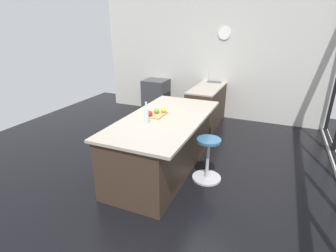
% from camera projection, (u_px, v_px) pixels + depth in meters
% --- Properties ---
extents(ground_plane, '(7.77, 7.77, 0.00)m').
position_uv_depth(ground_plane, '(157.00, 166.00, 4.36)').
color(ground_plane, black).
extents(interior_partition_left, '(0.15, 5.54, 2.88)m').
position_uv_depth(interior_partition_left, '(208.00, 59.00, 6.39)').
color(interior_partition_left, beige).
rests_on(interior_partition_left, ground_plane).
extents(sink_cabinet, '(2.29, 0.60, 1.19)m').
position_uv_depth(sink_cabinet, '(211.00, 101.00, 6.38)').
color(sink_cabinet, '#38281E').
rests_on(sink_cabinet, ground_plane).
extents(oven_range, '(0.60, 0.61, 0.88)m').
position_uv_depth(oven_range, '(156.00, 96.00, 6.93)').
color(oven_range, '#38383D').
rests_on(oven_range, ground_plane).
extents(kitchen_island, '(2.32, 1.14, 0.91)m').
position_uv_depth(kitchen_island, '(162.00, 143.00, 4.13)').
color(kitchen_island, '#38281E').
rests_on(kitchen_island, ground_plane).
extents(stool_by_window, '(0.44, 0.44, 0.67)m').
position_uv_depth(stool_by_window, '(208.00, 161.00, 3.91)').
color(stool_by_window, '#B7B7BC').
rests_on(stool_by_window, ground_plane).
extents(cutting_board, '(0.36, 0.24, 0.02)m').
position_uv_depth(cutting_board, '(157.00, 115.00, 4.04)').
color(cutting_board, tan).
rests_on(cutting_board, kitchen_island).
extents(apple_red, '(0.08, 0.08, 0.08)m').
position_uv_depth(apple_red, '(150.00, 113.00, 3.93)').
color(apple_red, red).
rests_on(apple_red, cutting_board).
extents(apple_green, '(0.08, 0.08, 0.08)m').
position_uv_depth(apple_green, '(157.00, 111.00, 4.05)').
color(apple_green, '#609E2D').
rests_on(apple_green, cutting_board).
extents(apple_yellow, '(0.09, 0.09, 0.09)m').
position_uv_depth(apple_yellow, '(164.00, 110.00, 4.10)').
color(apple_yellow, gold).
rests_on(apple_yellow, cutting_board).
extents(water_bottle, '(0.06, 0.06, 0.31)m').
position_uv_depth(water_bottle, '(146.00, 115.00, 3.68)').
color(water_bottle, silver).
rests_on(water_bottle, kitchen_island).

